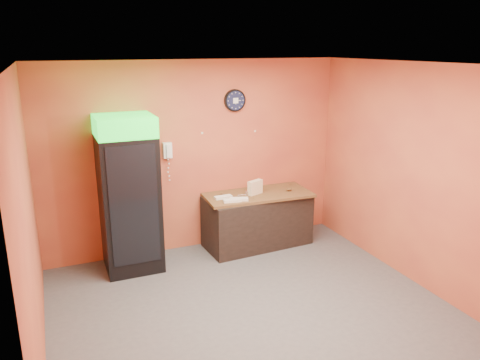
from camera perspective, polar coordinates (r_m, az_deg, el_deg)
floor at (r=5.72m, az=1.31°, el=-15.37°), size 4.50×4.50×0.00m
back_wall at (r=6.93m, az=-5.37°, el=2.82°), size 4.50×0.02×2.80m
left_wall at (r=4.73m, az=-24.44°, el=-5.03°), size 0.02×4.00×2.80m
right_wall at (r=6.35m, az=20.27°, el=0.64°), size 0.02×4.00×2.80m
ceiling at (r=4.88m, az=1.53°, el=13.91°), size 4.50×4.00×0.02m
beverage_cooler at (r=6.42m, az=-13.32°, el=-2.01°), size 0.74×0.76×2.12m
prep_counter at (r=7.21m, az=2.12°, el=-4.94°), size 1.63×0.80×0.80m
wall_clock at (r=6.97m, az=-0.62°, el=9.68°), size 0.33×0.06×0.33m
wall_phone at (r=6.74m, az=-8.82°, el=3.58°), size 0.12×0.11×0.22m
butcher_paper at (r=7.07m, az=2.16°, el=-1.78°), size 1.64×0.82×0.04m
sub_roll_stack at (r=6.99m, az=1.86°, el=-0.90°), size 0.26×0.18×0.21m
wrapped_sandwich_left at (r=6.67m, az=-0.94°, el=-2.51°), size 0.27×0.14×0.04m
wrapped_sandwich_mid at (r=6.73m, az=-0.11°, el=-2.35°), size 0.28×0.18×0.04m
wrapped_sandwich_right at (r=6.82m, az=-2.06°, el=-2.10°), size 0.26×0.11×0.04m
kitchen_tool at (r=6.96m, az=0.90°, el=-1.61°), size 0.06×0.06×0.06m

